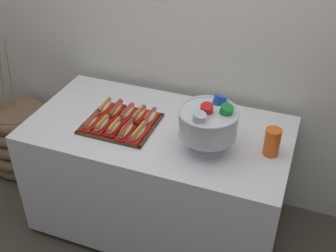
{
  "coord_description": "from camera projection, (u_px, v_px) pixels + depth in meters",
  "views": [
    {
      "loc": [
        0.77,
        -1.86,
        2.17
      ],
      "look_at": [
        0.07,
        -0.02,
        0.81
      ],
      "focal_mm": 45.42,
      "sensor_mm": 36.0,
      "label": 1
    }
  ],
  "objects": [
    {
      "name": "hot_dog_4",
      "position": [
        138.0,
        133.0,
        2.34
      ],
      "size": [
        0.07,
        0.18,
        0.06
      ],
      "color": "red",
      "rests_on": "serving_tray"
    },
    {
      "name": "serving_tray",
      "position": [
        121.0,
        124.0,
        2.47
      ],
      "size": [
        0.41,
        0.36,
        0.01
      ],
      "color": "#472B19",
      "rests_on": "buffet_table"
    },
    {
      "name": "hot_dog_9",
      "position": [
        150.0,
        117.0,
        2.47
      ],
      "size": [
        0.07,
        0.16,
        0.06
      ],
      "color": "red",
      "rests_on": "serving_tray"
    },
    {
      "name": "punch_bowl",
      "position": [
        208.0,
        122.0,
        2.19
      ],
      "size": [
        0.32,
        0.32,
        0.29
      ],
      "color": "silver",
      "rests_on": "buffet_table"
    },
    {
      "name": "back_wall",
      "position": [
        189.0,
        10.0,
        2.54
      ],
      "size": [
        6.0,
        0.1,
        2.6
      ],
      "primitive_type": "cube",
      "color": "silver",
      "rests_on": "ground_plane"
    },
    {
      "name": "hot_dog_3",
      "position": [
        126.0,
        130.0,
        2.37
      ],
      "size": [
        0.07,
        0.18,
        0.06
      ],
      "color": "#B21414",
      "rests_on": "serving_tray"
    },
    {
      "name": "hot_dog_8",
      "position": [
        138.0,
        115.0,
        2.49
      ],
      "size": [
        0.07,
        0.18,
        0.06
      ],
      "color": "red",
      "rests_on": "serving_tray"
    },
    {
      "name": "hot_dog_0",
      "position": [
        91.0,
        122.0,
        2.43
      ],
      "size": [
        0.06,
        0.16,
        0.06
      ],
      "color": "red",
      "rests_on": "serving_tray"
    },
    {
      "name": "cup_stack",
      "position": [
        272.0,
        142.0,
        2.2
      ],
      "size": [
        0.08,
        0.08,
        0.15
      ],
      "color": "#EA5B19",
      "rests_on": "buffet_table"
    },
    {
      "name": "hot_dog_7",
      "position": [
        127.0,
        113.0,
        2.52
      ],
      "size": [
        0.07,
        0.18,
        0.06
      ],
      "color": "red",
      "rests_on": "serving_tray"
    },
    {
      "name": "buffet_table",
      "position": [
        159.0,
        175.0,
        2.66
      ],
      "size": [
        1.52,
        0.8,
        0.77
      ],
      "color": "silver",
      "rests_on": "ground_plane"
    },
    {
      "name": "ground_plane",
      "position": [
        160.0,
        220.0,
        2.89
      ],
      "size": [
        10.0,
        10.0,
        0.0
      ],
      "primitive_type": "plane",
      "color": "#4C4238"
    },
    {
      "name": "hot_dog_1",
      "position": [
        102.0,
        124.0,
        2.41
      ],
      "size": [
        0.06,
        0.16,
        0.06
      ],
      "color": "red",
      "rests_on": "serving_tray"
    },
    {
      "name": "hot_dog_2",
      "position": [
        114.0,
        127.0,
        2.39
      ],
      "size": [
        0.06,
        0.15,
        0.06
      ],
      "color": "#B21414",
      "rests_on": "serving_tray"
    },
    {
      "name": "hot_dog_6",
      "position": [
        115.0,
        110.0,
        2.54
      ],
      "size": [
        0.07,
        0.18,
        0.06
      ],
      "color": "#B21414",
      "rests_on": "serving_tray"
    },
    {
      "name": "floor_vase",
      "position": [
        22.0,
        138.0,
        3.26
      ],
      "size": [
        0.54,
        0.54,
        1.09
      ],
      "color": "brown",
      "rests_on": "ground_plane"
    },
    {
      "name": "hot_dog_5",
      "position": [
        104.0,
        107.0,
        2.56
      ],
      "size": [
        0.07,
        0.17,
        0.06
      ],
      "color": "red",
      "rests_on": "serving_tray"
    }
  ]
}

